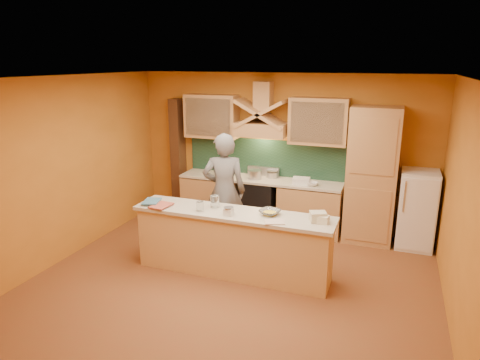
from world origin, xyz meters
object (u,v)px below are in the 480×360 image
(kitchen_scale, at_px, (229,212))
(stove, at_px, (260,203))
(person, at_px, (224,191))
(mixing_bowl, at_px, (270,212))
(fridge, at_px, (417,210))

(kitchen_scale, bearing_deg, stove, 99.87)
(person, distance_m, mixing_bowl, 1.25)
(person, bearing_deg, stove, -122.67)
(stove, distance_m, kitchen_scale, 2.13)
(person, relative_size, kitchen_scale, 16.08)
(fridge, relative_size, person, 0.68)
(fridge, relative_size, kitchen_scale, 10.92)
(stove, relative_size, mixing_bowl, 3.21)
(kitchen_scale, bearing_deg, person, 119.81)
(person, height_order, mixing_bowl, person)
(stove, relative_size, person, 0.47)
(stove, bearing_deg, fridge, 0.00)
(person, bearing_deg, mixing_bowl, 123.90)
(fridge, height_order, person, person)
(stove, bearing_deg, mixing_bowl, -68.44)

